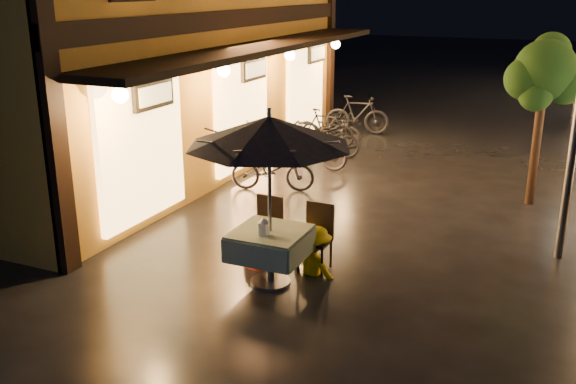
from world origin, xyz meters
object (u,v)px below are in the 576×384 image
at_px(person_orange, 259,220).
at_px(bicycle_0, 272,169).
at_px(patio_umbrella, 269,131).
at_px(person_yellow, 315,228).
at_px(cafe_table, 270,244).
at_px(table_lantern, 264,225).

distance_m(person_orange, bicycle_0, 3.62).
distance_m(patio_umbrella, person_yellow, 1.64).
height_order(cafe_table, bicycle_0, bicycle_0).
height_order(patio_umbrella, person_orange, patio_umbrella).
xyz_separation_m(table_lantern, person_yellow, (0.42, 0.78, -0.24)).
bearing_deg(patio_umbrella, person_yellow, 54.84).
height_order(table_lantern, bicycle_0, table_lantern).
bearing_deg(cafe_table, person_yellow, 54.84).
bearing_deg(bicycle_0, patio_umbrella, -171.33).
bearing_deg(person_yellow, cafe_table, 69.59).
distance_m(patio_umbrella, bicycle_0, 4.58).
distance_m(person_yellow, bicycle_0, 3.94).
height_order(table_lantern, person_orange, person_orange).
bearing_deg(patio_umbrella, cafe_table, 180.00).
bearing_deg(table_lantern, patio_umbrella, 90.00).
height_order(patio_umbrella, bicycle_0, patio_umbrella).
bearing_deg(patio_umbrella, bicycle_0, 114.85).
relative_size(cafe_table, table_lantern, 3.96).
distance_m(cafe_table, patio_umbrella, 1.56).
relative_size(cafe_table, person_yellow, 0.73).
distance_m(cafe_table, table_lantern, 0.38).
bearing_deg(bicycle_0, table_lantern, -172.36).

